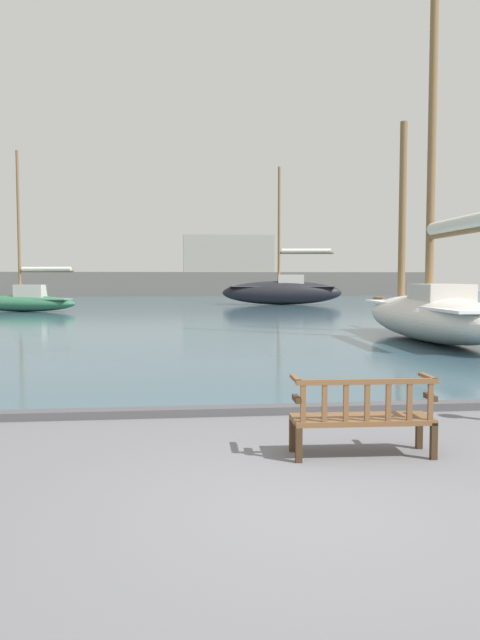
% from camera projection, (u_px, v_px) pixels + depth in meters
% --- Properties ---
extents(ground_plane, '(160.00, 160.00, 0.00)m').
position_uv_depth(ground_plane, '(312.00, 508.00, 5.53)').
color(ground_plane, slate).
extents(harbor_water, '(100.00, 80.00, 0.08)m').
position_uv_depth(harbor_water, '(187.00, 303.00, 49.16)').
color(harbor_water, '#385666').
rests_on(harbor_water, ground).
extents(quay_edge_kerb, '(40.00, 0.30, 0.12)m').
position_uv_depth(quay_edge_kerb, '(254.00, 410.00, 9.34)').
color(quay_edge_kerb, '#4C4C50').
rests_on(quay_edge_kerb, ground).
extents(park_bench, '(1.62, 0.57, 0.92)m').
position_uv_depth(park_bench, '(363.00, 416.00, 7.10)').
color(park_bench, '#3D2A19').
rests_on(park_bench, ground).
extents(sailboat_distant_harbor, '(8.99, 3.18, 10.06)m').
position_uv_depth(sailboat_distant_harbor, '(283.00, 291.00, 46.00)').
color(sailboat_distant_harbor, black).
rests_on(sailboat_distant_harbor, harbor_water).
extents(sailboat_mid_starboard, '(2.78, 10.54, 10.54)m').
position_uv_depth(sailboat_mid_starboard, '(432.00, 311.00, 19.42)').
color(sailboat_mid_starboard, silver).
rests_on(sailboat_mid_starboard, harbor_water).
extents(sailboat_outer_port, '(6.62, 3.17, 9.32)m').
position_uv_depth(sailboat_outer_port, '(24.00, 299.00, 36.42)').
color(sailboat_outer_port, '#2D6647').
rests_on(sailboat_outer_port, harbor_water).
extents(far_breakwater, '(56.75, 2.40, 6.78)m').
position_uv_depth(far_breakwater, '(191.00, 279.00, 68.80)').
color(far_breakwater, '#66605B').
rests_on(far_breakwater, ground).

